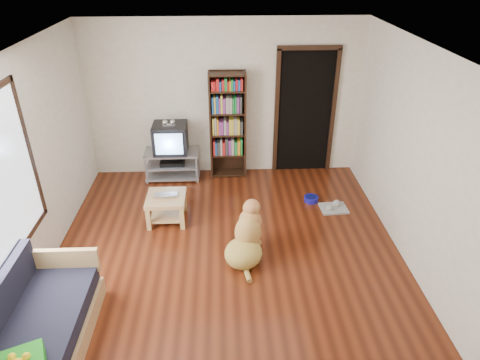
{
  "coord_description": "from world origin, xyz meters",
  "views": [
    {
      "loc": [
        -0.04,
        -4.29,
        3.54
      ],
      "look_at": [
        0.17,
        0.48,
        0.9
      ],
      "focal_mm": 32.0,
      "sensor_mm": 36.0,
      "label": 1
    }
  ],
  "objects_px": {
    "laptop": "(165,197)",
    "grey_rag": "(334,208)",
    "crt_tv": "(171,137)",
    "bookshelf": "(228,120)",
    "tv_stand": "(173,164)",
    "coffee_table": "(166,204)",
    "sofa": "(34,338)",
    "dog": "(247,239)",
    "dog_bowl": "(311,199)"
  },
  "relations": [
    {
      "from": "laptop",
      "to": "grey_rag",
      "type": "xyz_separation_m",
      "value": [
        2.49,
        0.2,
        -0.4
      ]
    },
    {
      "from": "crt_tv",
      "to": "bookshelf",
      "type": "xyz_separation_m",
      "value": [
        0.95,
        0.07,
        0.26
      ]
    },
    {
      "from": "laptop",
      "to": "bookshelf",
      "type": "xyz_separation_m",
      "value": [
        0.92,
        1.43,
        0.59
      ]
    },
    {
      "from": "tv_stand",
      "to": "coffee_table",
      "type": "relative_size",
      "value": 1.64
    },
    {
      "from": "sofa",
      "to": "dog",
      "type": "height_order",
      "value": "sofa"
    },
    {
      "from": "bookshelf",
      "to": "sofa",
      "type": "relative_size",
      "value": 1.0
    },
    {
      "from": "crt_tv",
      "to": "tv_stand",
      "type": "bearing_deg",
      "value": -90.0
    },
    {
      "from": "sofa",
      "to": "coffee_table",
      "type": "height_order",
      "value": "sofa"
    },
    {
      "from": "grey_rag",
      "to": "tv_stand",
      "type": "relative_size",
      "value": 0.44
    },
    {
      "from": "coffee_table",
      "to": "tv_stand",
      "type": "bearing_deg",
      "value": 91.52
    },
    {
      "from": "sofa",
      "to": "dog",
      "type": "xyz_separation_m",
      "value": [
        2.11,
        1.45,
        0.02
      ]
    },
    {
      "from": "grey_rag",
      "to": "bookshelf",
      "type": "bearing_deg",
      "value": 142.31
    },
    {
      "from": "crt_tv",
      "to": "coffee_table",
      "type": "distance_m",
      "value": 1.4
    },
    {
      "from": "dog",
      "to": "crt_tv",
      "type": "bearing_deg",
      "value": 117.3
    },
    {
      "from": "bookshelf",
      "to": "coffee_table",
      "type": "distance_m",
      "value": 1.82
    },
    {
      "from": "laptop",
      "to": "grey_rag",
      "type": "distance_m",
      "value": 2.53
    },
    {
      "from": "bookshelf",
      "to": "sofa",
      "type": "distance_m",
      "value": 4.26
    },
    {
      "from": "laptop",
      "to": "tv_stand",
      "type": "height_order",
      "value": "tv_stand"
    },
    {
      "from": "bookshelf",
      "to": "sofa",
      "type": "bearing_deg",
      "value": -117.32
    },
    {
      "from": "sofa",
      "to": "tv_stand",
      "type": "bearing_deg",
      "value": 74.98
    },
    {
      "from": "dog_bowl",
      "to": "sofa",
      "type": "distance_m",
      "value": 4.23
    },
    {
      "from": "dog_bowl",
      "to": "bookshelf",
      "type": "bearing_deg",
      "value": 142.82
    },
    {
      "from": "crt_tv",
      "to": "dog",
      "type": "relative_size",
      "value": 0.63
    },
    {
      "from": "grey_rag",
      "to": "crt_tv",
      "type": "relative_size",
      "value": 0.69
    },
    {
      "from": "tv_stand",
      "to": "coffee_table",
      "type": "distance_m",
      "value": 1.3
    },
    {
      "from": "sofa",
      "to": "grey_rag",
      "type": "bearing_deg",
      "value": 35.56
    },
    {
      "from": "coffee_table",
      "to": "dog",
      "type": "bearing_deg",
      "value": -38.59
    },
    {
      "from": "dog_bowl",
      "to": "grey_rag",
      "type": "height_order",
      "value": "dog_bowl"
    },
    {
      "from": "tv_stand",
      "to": "crt_tv",
      "type": "bearing_deg",
      "value": 90.0
    },
    {
      "from": "sofa",
      "to": "coffee_table",
      "type": "bearing_deg",
      "value": 66.59
    },
    {
      "from": "crt_tv",
      "to": "coffee_table",
      "type": "bearing_deg",
      "value": -88.5
    },
    {
      "from": "coffee_table",
      "to": "sofa",
      "type": "bearing_deg",
      "value": -113.41
    },
    {
      "from": "laptop",
      "to": "tv_stand",
      "type": "distance_m",
      "value": 1.34
    },
    {
      "from": "bookshelf",
      "to": "dog",
      "type": "height_order",
      "value": "bookshelf"
    },
    {
      "from": "laptop",
      "to": "tv_stand",
      "type": "xyz_separation_m",
      "value": [
        -0.03,
        1.33,
        -0.14
      ]
    },
    {
      "from": "tv_stand",
      "to": "crt_tv",
      "type": "height_order",
      "value": "crt_tv"
    },
    {
      "from": "bookshelf",
      "to": "sofa",
      "type": "xyz_separation_m",
      "value": [
        -1.92,
        -3.72,
        -0.74
      ]
    },
    {
      "from": "laptop",
      "to": "dog_bowl",
      "type": "xyz_separation_m",
      "value": [
        2.19,
        0.45,
        -0.37
      ]
    },
    {
      "from": "tv_stand",
      "to": "dog",
      "type": "bearing_deg",
      "value": -62.46
    },
    {
      "from": "laptop",
      "to": "sofa",
      "type": "relative_size",
      "value": 0.19
    },
    {
      "from": "sofa",
      "to": "dog",
      "type": "relative_size",
      "value": 1.97
    },
    {
      "from": "laptop",
      "to": "dog",
      "type": "height_order",
      "value": "dog"
    },
    {
      "from": "dog_bowl",
      "to": "dog",
      "type": "relative_size",
      "value": 0.24
    },
    {
      "from": "dog_bowl",
      "to": "tv_stand",
      "type": "height_order",
      "value": "tv_stand"
    },
    {
      "from": "coffee_table",
      "to": "dog",
      "type": "height_order",
      "value": "dog"
    },
    {
      "from": "dog_bowl",
      "to": "dog",
      "type": "distance_m",
      "value": 1.72
    },
    {
      "from": "bookshelf",
      "to": "dog",
      "type": "bearing_deg",
      "value": -85.29
    },
    {
      "from": "laptop",
      "to": "dog",
      "type": "relative_size",
      "value": 0.37
    },
    {
      "from": "tv_stand",
      "to": "grey_rag",
      "type": "bearing_deg",
      "value": -24.01
    },
    {
      "from": "laptop",
      "to": "coffee_table",
      "type": "xyz_separation_m",
      "value": [
        -0.0,
        0.03,
        -0.13
      ]
    }
  ]
}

